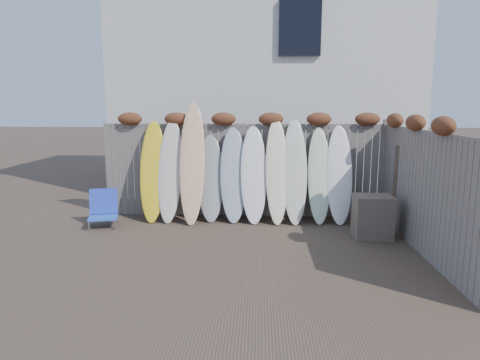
{
  "coord_description": "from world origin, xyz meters",
  "views": [
    {
      "loc": [
        0.36,
        -6.71,
        2.39
      ],
      "look_at": [
        0.0,
        1.2,
        1.0
      ],
      "focal_mm": 32.0,
      "sensor_mm": 36.0,
      "label": 1
    }
  ],
  "objects_px": {
    "beach_chair": "(103,209)",
    "wooden_crate": "(373,217)",
    "surfboard_0": "(153,171)",
    "lattice_panel": "(408,193)"
  },
  "relations": [
    {
      "from": "lattice_panel",
      "to": "beach_chair",
      "type": "bearing_deg",
      "value": 165.57
    },
    {
      "from": "lattice_panel",
      "to": "surfboard_0",
      "type": "bearing_deg",
      "value": 158.94
    },
    {
      "from": "beach_chair",
      "to": "lattice_panel",
      "type": "height_order",
      "value": "lattice_panel"
    },
    {
      "from": "wooden_crate",
      "to": "beach_chair",
      "type": "bearing_deg",
      "value": 174.22
    },
    {
      "from": "wooden_crate",
      "to": "surfboard_0",
      "type": "bearing_deg",
      "value": 166.39
    },
    {
      "from": "beach_chair",
      "to": "wooden_crate",
      "type": "relative_size",
      "value": 0.94
    },
    {
      "from": "surfboard_0",
      "to": "beach_chair",
      "type": "bearing_deg",
      "value": -153.13
    },
    {
      "from": "beach_chair",
      "to": "surfboard_0",
      "type": "xyz_separation_m",
      "value": [
        0.89,
        0.51,
        0.7
      ]
    },
    {
      "from": "beach_chair",
      "to": "lattice_panel",
      "type": "relative_size",
      "value": 0.44
    },
    {
      "from": "surfboard_0",
      "to": "wooden_crate",
      "type": "bearing_deg",
      "value": -16.69
    }
  ]
}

